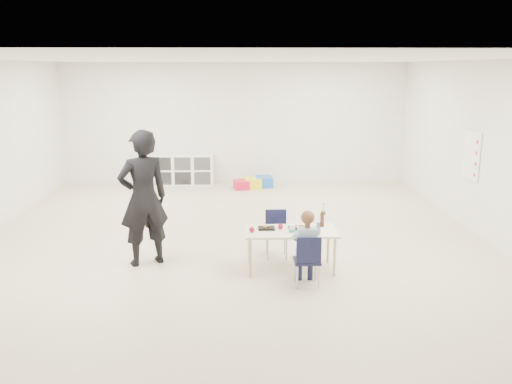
{
  "coord_description": "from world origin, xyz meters",
  "views": [
    {
      "loc": [
        0.15,
        -8.19,
        2.67
      ],
      "look_at": [
        0.37,
        -0.27,
        0.85
      ],
      "focal_mm": 38.0,
      "sensor_mm": 36.0,
      "label": 1
    }
  ],
  "objects_px": {
    "cubby_shelf": "(183,170)",
    "adult": "(143,198)",
    "child": "(307,245)",
    "chair_near": "(307,260)",
    "table": "(291,250)"
  },
  "relations": [
    {
      "from": "table",
      "to": "adult",
      "type": "height_order",
      "value": "adult"
    },
    {
      "from": "chair_near",
      "to": "child",
      "type": "xyz_separation_m",
      "value": [
        0.0,
        0.0,
        0.19
      ]
    },
    {
      "from": "chair_near",
      "to": "adult",
      "type": "height_order",
      "value": "adult"
    },
    {
      "from": "table",
      "to": "chair_near",
      "type": "relative_size",
      "value": 1.83
    },
    {
      "from": "cubby_shelf",
      "to": "adult",
      "type": "relative_size",
      "value": 0.75
    },
    {
      "from": "adult",
      "to": "chair_near",
      "type": "bearing_deg",
      "value": 131.6
    },
    {
      "from": "table",
      "to": "cubby_shelf",
      "type": "distance_m",
      "value": 5.93
    },
    {
      "from": "cubby_shelf",
      "to": "chair_near",
      "type": "bearing_deg",
      "value": -70.51
    },
    {
      "from": "cubby_shelf",
      "to": "adult",
      "type": "xyz_separation_m",
      "value": [
        0.01,
        -5.27,
        0.59
      ]
    },
    {
      "from": "adult",
      "to": "table",
      "type": "bearing_deg",
      "value": 143.95
    },
    {
      "from": "child",
      "to": "cubby_shelf",
      "type": "height_order",
      "value": "child"
    },
    {
      "from": "table",
      "to": "child",
      "type": "relative_size",
      "value": 1.16
    },
    {
      "from": "child",
      "to": "adult",
      "type": "relative_size",
      "value": 0.56
    },
    {
      "from": "child",
      "to": "cubby_shelf",
      "type": "distance_m",
      "value": 6.48
    },
    {
      "from": "chair_near",
      "to": "child",
      "type": "distance_m",
      "value": 0.19
    }
  ]
}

